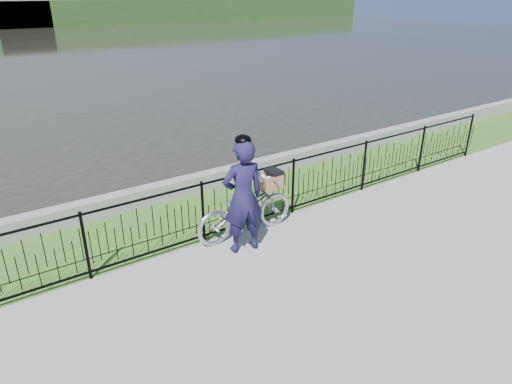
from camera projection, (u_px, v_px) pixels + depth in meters
ground at (306, 264)px, 7.43m from camera, size 120.00×120.00×0.00m
grass_strip at (224, 207)px, 9.38m from camera, size 60.00×2.00×0.01m
water at (1, 54)px, 32.19m from camera, size 120.00×120.00×0.00m
quay_wall at (200, 183)px, 10.05m from camera, size 60.00×0.30×0.40m
fence at (251, 198)px, 8.40m from camera, size 14.00×0.06×1.15m
far_building_right at (22, 13)px, 53.80m from camera, size 6.00×3.00×3.20m
bicycle_rig at (246, 208)px, 8.14m from camera, size 1.95×0.68×1.14m
cyclist at (243, 196)px, 7.47m from camera, size 0.78×0.58×2.03m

